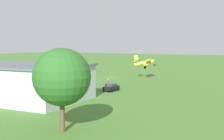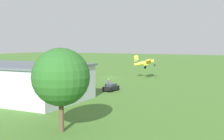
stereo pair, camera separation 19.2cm
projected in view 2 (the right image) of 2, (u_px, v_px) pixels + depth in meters
The scene contains 12 objects.
ground_plane at pixel (112, 78), 87.54m from camera, with size 400.00×400.00×0.00m, color #47752D.
hangar at pixel (14, 81), 53.96m from camera, with size 26.72×16.37×6.29m.
biplane at pixel (145, 62), 85.81m from camera, with size 6.59×7.42×3.83m.
car_black at pixel (111, 87), 62.48m from camera, with size 2.23×4.05×1.56m.
car_blue at pixel (49, 82), 70.75m from camera, with size 1.98×4.30×1.59m.
car_green at pixel (27, 81), 73.28m from camera, with size 2.30×4.69×1.66m.
car_yellow at pixel (8, 79), 76.19m from camera, with size 2.50×4.25×1.75m.
person_by_parked_cars at pixel (80, 85), 64.76m from camera, with size 0.45×0.45×1.77m.
person_beside_truck at pixel (93, 84), 67.45m from camera, with size 0.53×0.53×1.74m.
person_near_hangar_door at pixel (78, 83), 69.27m from camera, with size 0.40×0.40×1.58m.
person_crossing_taxiway at pixel (108, 83), 68.27m from camera, with size 0.52×0.52×1.78m.
tree_behind_hangar_right at pixel (61, 77), 33.11m from camera, with size 6.48×6.48×9.43m.
Camera 2 is at (-41.20, 76.64, 9.84)m, focal length 48.01 mm.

